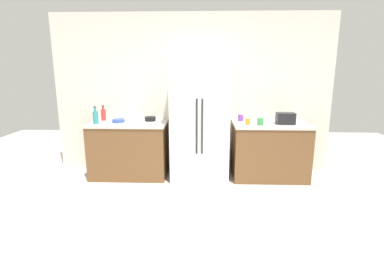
# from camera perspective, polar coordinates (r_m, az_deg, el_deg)

# --- Properties ---
(ground_plane) EXTENTS (9.99, 9.99, 0.00)m
(ground_plane) POSITION_cam_1_polar(r_m,az_deg,el_deg) (3.29, -1.34, -20.68)
(ground_plane) COLOR beige
(kitchen_back_panel) EXTENTS (4.64, 0.10, 2.64)m
(kitchen_back_panel) POSITION_cam_1_polar(r_m,az_deg,el_deg) (4.83, 0.03, 6.68)
(kitchen_back_panel) COLOR silver
(kitchen_back_panel) RESTS_ON ground_plane
(counter_left) EXTENTS (1.24, 0.66, 0.91)m
(counter_left) POSITION_cam_1_polar(r_m,az_deg,el_deg) (4.77, -12.52, -4.29)
(counter_left) COLOR brown
(counter_left) RESTS_ON ground_plane
(counter_right) EXTENTS (1.20, 0.66, 0.91)m
(counter_right) POSITION_cam_1_polar(r_m,az_deg,el_deg) (4.75, 15.35, -4.52)
(counter_right) COLOR brown
(counter_right) RESTS_ON ground_plane
(refrigerator) EXTENTS (0.90, 0.67, 1.84)m
(refrigerator) POSITION_cam_1_polar(r_m,az_deg,el_deg) (4.49, 1.56, 1.07)
(refrigerator) COLOR white
(refrigerator) RESTS_ON ground_plane
(toaster) EXTENTS (0.28, 0.16, 0.18)m
(toaster) POSITION_cam_1_polar(r_m,az_deg,el_deg) (4.63, 18.31, 1.75)
(toaster) COLOR black
(toaster) RESTS_ON counter_right
(bottle_a) EXTENTS (0.08, 0.08, 0.25)m
(bottle_a) POSITION_cam_1_polar(r_m,az_deg,el_deg) (4.92, -17.40, 2.52)
(bottle_a) COLOR red
(bottle_a) RESTS_ON counter_left
(bottle_b) EXTENTS (0.08, 0.08, 0.27)m
(bottle_b) POSITION_cam_1_polar(r_m,az_deg,el_deg) (4.67, -18.84, 2.03)
(bottle_b) COLOR teal
(bottle_b) RESTS_ON counter_left
(cup_a) EXTENTS (0.09, 0.09, 0.11)m
(cup_a) POSITION_cam_1_polar(r_m,az_deg,el_deg) (4.45, 13.60, 1.18)
(cup_a) COLOR green
(cup_a) RESTS_ON counter_right
(cup_b) EXTENTS (0.09, 0.09, 0.10)m
(cup_b) POSITION_cam_1_polar(r_m,az_deg,el_deg) (4.73, 9.78, 1.92)
(cup_b) COLOR purple
(cup_b) RESTS_ON counter_right
(cup_c) EXTENTS (0.07, 0.07, 0.09)m
(cup_c) POSITION_cam_1_polar(r_m,az_deg,el_deg) (4.45, 11.19, 1.18)
(cup_c) COLOR orange
(cup_c) RESTS_ON counter_right
(bowl_a) EXTENTS (0.20, 0.20, 0.05)m
(bowl_a) POSITION_cam_1_polar(r_m,az_deg,el_deg) (4.70, -14.59, 1.35)
(bowl_a) COLOR blue
(bowl_a) RESTS_ON counter_left
(bowl_b) EXTENTS (0.18, 0.18, 0.07)m
(bowl_b) POSITION_cam_1_polar(r_m,az_deg,el_deg) (4.72, -8.41, 1.74)
(bowl_b) COLOR black
(bowl_b) RESTS_ON counter_left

